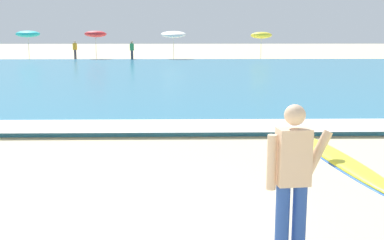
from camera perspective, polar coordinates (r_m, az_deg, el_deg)
The scene contains 10 objects.
ground_plane at distance 6.20m, azimuth -18.07°, elevation -13.41°, with size 160.00×160.00×0.00m, color beige.
sea at distance 25.18m, azimuth -5.19°, elevation 5.16°, with size 120.00×28.00×0.14m, color teal.
surf_foam at distance 11.97m, azimuth -9.60°, elevation -0.69°, with size 120.00×1.62×0.01m, color white.
surfer_with_board at distance 5.22m, azimuth 14.51°, elevation -5.70°, with size 1.10×2.69×1.73m.
beach_umbrella_0 at distance 43.76m, azimuth -18.92°, elevation 9.63°, with size 2.00×2.00×2.39m.
beach_umbrella_1 at distance 40.87m, azimuth -11.39°, elevation 9.98°, with size 1.79×1.82×2.44m.
beach_umbrella_2 at distance 39.97m, azimuth -2.22°, elevation 10.13°, with size 2.08×2.12×2.44m.
beach_umbrella_3 at distance 41.67m, azimuth 8.23°, elevation 9.93°, with size 1.80×1.84×2.35m.
beachgoer_near_row_left at distance 39.01m, azimuth -7.15°, elevation 8.21°, with size 0.32×0.20×1.58m.
beachgoer_near_row_mid at distance 41.01m, azimuth -13.72°, elevation 8.11°, with size 0.32×0.20×1.58m.
Camera 1 is at (1.76, -5.40, 2.48)m, focal length 44.91 mm.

